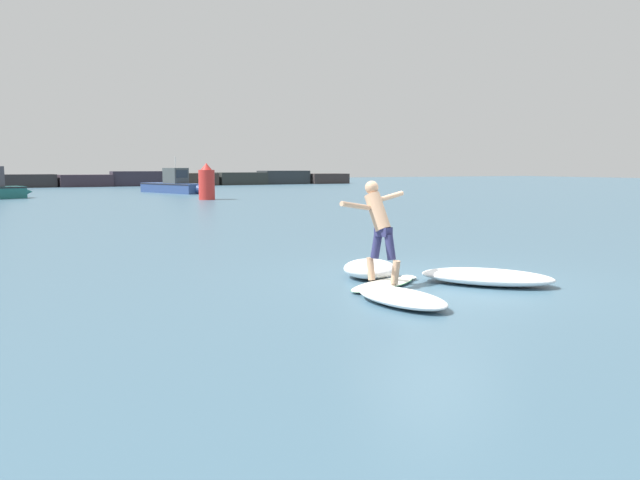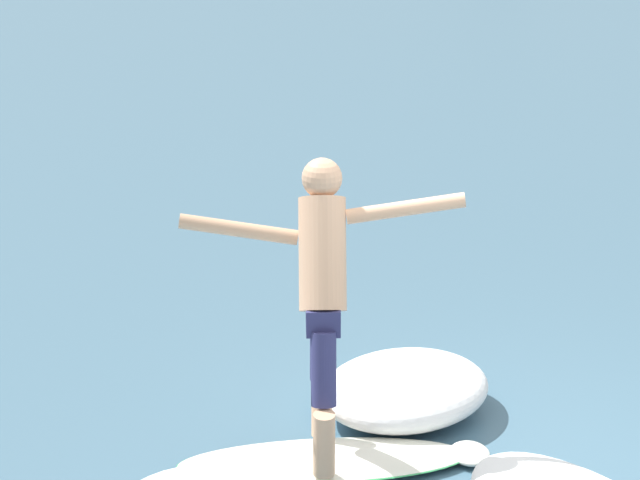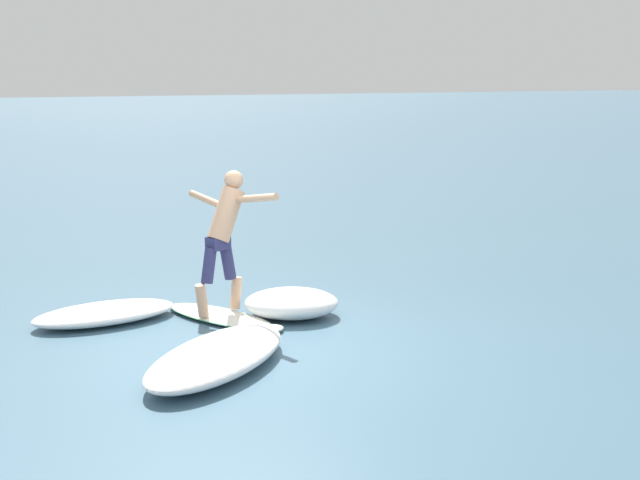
{
  "view_description": "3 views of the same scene",
  "coord_description": "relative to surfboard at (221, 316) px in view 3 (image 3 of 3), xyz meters",
  "views": [
    {
      "loc": [
        -7.06,
        -9.32,
        2.12
      ],
      "look_at": [
        -1.7,
        1.45,
        0.7
      ],
      "focal_mm": 35.0,
      "sensor_mm": 36.0,
      "label": 1
    },
    {
      "loc": [
        1.42,
        -7.86,
        4.31
      ],
      "look_at": [
        -1.5,
        0.7,
        1.18
      ],
      "focal_mm": 85.0,
      "sensor_mm": 36.0,
      "label": 2
    },
    {
      "loc": [
        9.18,
        -3.51,
        3.1
      ],
      "look_at": [
        -1.02,
        1.23,
        0.95
      ],
      "focal_mm": 50.0,
      "sensor_mm": 36.0,
      "label": 3
    }
  ],
  "objects": [
    {
      "name": "wave_foam_at_tail",
      "position": [
        1.78,
        -0.65,
        0.09
      ],
      "size": [
        2.34,
        2.41,
        0.28
      ],
      "color": "white",
      "rests_on": "ground"
    },
    {
      "name": "ground_plane",
      "position": [
        1.19,
        0.06,
        -0.05
      ],
      "size": [
        200.0,
        200.0,
        0.0
      ],
      "primitive_type": "plane",
      "color": "#42667B"
    },
    {
      "name": "wave_foam_beside",
      "position": [
        0.23,
        0.86,
        0.13
      ],
      "size": [
        1.41,
        1.5,
        0.36
      ],
      "color": "white",
      "rests_on": "ground"
    },
    {
      "name": "surfer",
      "position": [
        -0.07,
        0.09,
        1.11
      ],
      "size": [
        1.62,
        0.91,
        1.79
      ],
      "color": "tan",
      "rests_on": "surfboard"
    },
    {
      "name": "wave_foam_at_nose",
      "position": [
        -0.53,
        -1.35,
        0.06
      ],
      "size": [
        1.1,
        1.91,
        0.22
      ],
      "color": "white",
      "rests_on": "ground"
    },
    {
      "name": "surfboard",
      "position": [
        0.0,
        0.0,
        0.0
      ],
      "size": [
        1.93,
        1.3,
        0.23
      ],
      "color": "white",
      "rests_on": "ground"
    }
  ]
}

